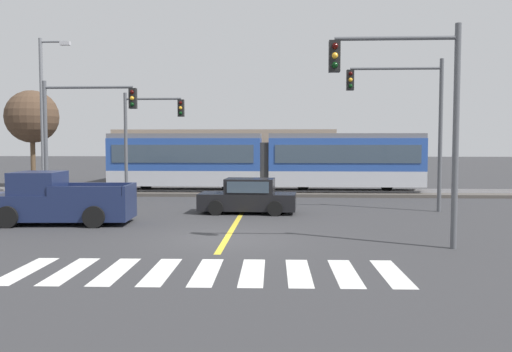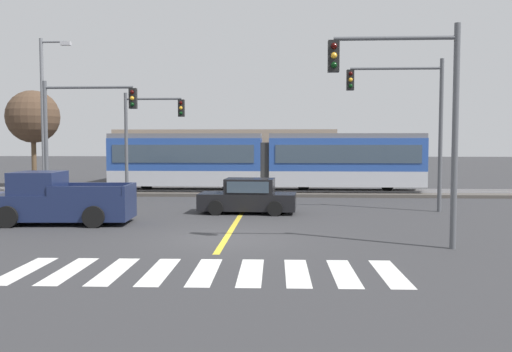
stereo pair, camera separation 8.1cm
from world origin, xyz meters
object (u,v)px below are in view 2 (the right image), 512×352
at_px(traffic_light_mid_right, 410,111).
at_px(street_lamp_west, 45,109).
at_px(light_rail_tram, 265,160).
at_px(traffic_light_far_left, 146,129).
at_px(sedan_crossing, 248,197).
at_px(traffic_light_near_right, 413,101).
at_px(pickup_truck, 57,202).
at_px(traffic_light_mid_left, 78,123).
at_px(bare_tree_far_west, 33,117).

bearing_deg(traffic_light_mid_right, street_lamp_west, 164.35).
height_order(light_rail_tram, traffic_light_far_left, traffic_light_far_left).
distance_m(sedan_crossing, traffic_light_near_right, 9.93).
distance_m(pickup_truck, street_lamp_west, 11.61).
bearing_deg(street_lamp_west, light_rail_tram, 11.77).
height_order(light_rail_tram, sedan_crossing, light_rail_tram).
height_order(traffic_light_far_left, traffic_light_mid_left, traffic_light_mid_left).
bearing_deg(light_rail_tram, traffic_light_far_left, -149.42).
distance_m(sedan_crossing, traffic_light_mid_left, 8.32).
bearing_deg(traffic_light_near_right, traffic_light_far_left, 131.18).
distance_m(sedan_crossing, traffic_light_mid_right, 8.14).
relative_size(light_rail_tram, bare_tree_far_west, 2.80).
bearing_deg(pickup_truck, light_rail_tram, 58.70).
height_order(street_lamp_west, bare_tree_far_west, street_lamp_west).
distance_m(light_rail_tram, traffic_light_mid_right, 10.62).
relative_size(sedan_crossing, traffic_light_near_right, 0.66).
distance_m(light_rail_tram, pickup_truck, 14.44).
height_order(pickup_truck, traffic_light_near_right, traffic_light_near_right).
relative_size(traffic_light_mid_right, bare_tree_far_west, 1.03).
bearing_deg(bare_tree_far_west, sedan_crossing, -38.78).
bearing_deg(sedan_crossing, traffic_light_far_left, 138.52).
distance_m(traffic_light_mid_right, traffic_light_mid_left, 14.82).
xyz_separation_m(traffic_light_mid_right, bare_tree_far_west, (-22.63, 11.49, 0.31)).
relative_size(pickup_truck, traffic_light_mid_right, 0.81).
height_order(light_rail_tram, bare_tree_far_west, bare_tree_far_west).
distance_m(traffic_light_mid_left, street_lamp_west, 7.35).
xyz_separation_m(traffic_light_far_left, traffic_light_mid_right, (12.95, -4.18, 0.68)).
distance_m(traffic_light_far_left, bare_tree_far_west, 12.17).
height_order(traffic_light_near_right, bare_tree_far_west, bare_tree_far_west).
height_order(pickup_truck, traffic_light_mid_left, traffic_light_mid_left).
xyz_separation_m(traffic_light_far_left, traffic_light_mid_left, (-1.85, -4.83, 0.14)).
height_order(light_rail_tram, traffic_light_mid_left, traffic_light_mid_left).
xyz_separation_m(traffic_light_near_right, street_lamp_west, (-17.14, 13.85, 0.68)).
relative_size(pickup_truck, traffic_light_mid_left, 0.94).
xyz_separation_m(traffic_light_far_left, traffic_light_near_right, (11.12, -12.71, 0.47)).
bearing_deg(light_rail_tram, street_lamp_west, -168.23).
bearing_deg(pickup_truck, bare_tree_far_west, 117.94).
bearing_deg(traffic_light_mid_left, street_lamp_west, 124.98).
xyz_separation_m(pickup_truck, traffic_light_mid_right, (14.19, 4.43, 3.65)).
height_order(sedan_crossing, traffic_light_mid_left, traffic_light_mid_left).
xyz_separation_m(light_rail_tram, traffic_light_near_right, (4.89, -16.40, 2.23)).
height_order(pickup_truck, traffic_light_mid_right, traffic_light_mid_right).
xyz_separation_m(light_rail_tram, sedan_crossing, (-0.43, -8.82, -1.35)).
xyz_separation_m(sedan_crossing, street_lamp_west, (-11.83, 6.27, 4.26)).
relative_size(light_rail_tram, street_lamp_west, 2.09).
xyz_separation_m(traffic_light_near_right, bare_tree_far_west, (-20.81, 20.03, 0.52)).
bearing_deg(traffic_light_mid_left, traffic_light_mid_right, 2.53).
bearing_deg(traffic_light_near_right, street_lamp_west, 141.07).
bearing_deg(light_rail_tram, pickup_truck, -121.30).
distance_m(pickup_truck, traffic_light_far_left, 9.19).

